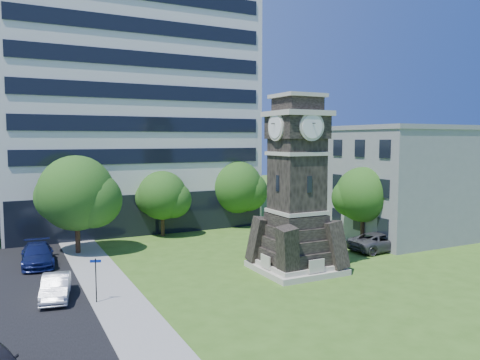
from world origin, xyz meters
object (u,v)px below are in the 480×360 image
car_east_lot (380,242)px  car_street_north (38,255)px  street_sign (96,275)px  car_street_mid (56,287)px  clock_tower (296,196)px  park_bench (320,263)px

car_east_lot → car_street_north: bearing=72.1°
car_east_lot → street_sign: bearing=94.9°
car_east_lot → car_street_mid: bearing=90.4°
car_street_mid → car_east_lot: 25.05m
clock_tower → car_east_lot: bearing=10.6°
car_street_mid → car_street_north: (-0.48, 8.36, 0.08)m
car_east_lot → park_bench: size_ratio=2.67×
clock_tower → street_sign: size_ratio=4.79×
car_street_mid → car_east_lot: bearing=10.8°
car_east_lot → clock_tower: bearing=99.8°
car_street_north → park_bench: size_ratio=2.61×
car_east_lot → park_bench: car_east_lot is taller
clock_tower → car_street_mid: bearing=175.4°
car_street_north → car_street_mid: bearing=-84.2°
clock_tower → car_street_mid: 16.32m
car_east_lot → park_bench: bearing=107.8°
car_street_north → street_sign: 10.45m
street_sign → clock_tower: bearing=24.0°
street_sign → park_bench: bearing=20.2°
clock_tower → car_east_lot: clock_tower is taller
clock_tower → car_street_north: size_ratio=2.28×
clock_tower → park_bench: clock_tower is taller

